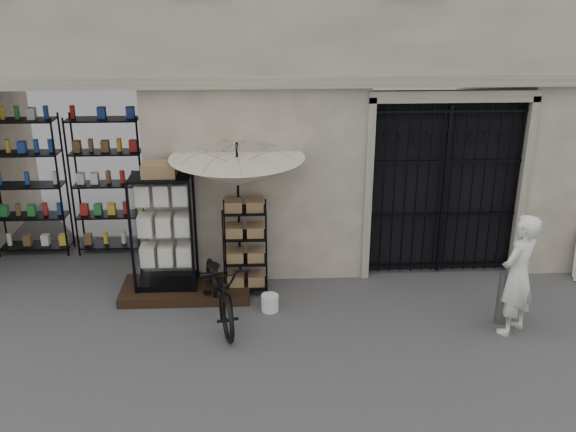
{
  "coord_description": "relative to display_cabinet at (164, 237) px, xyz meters",
  "views": [
    {
      "loc": [
        -1.22,
        -7.5,
        4.82
      ],
      "look_at": [
        -0.8,
        1.4,
        1.35
      ],
      "focal_mm": 40.0,
      "sensor_mm": 36.0,
      "label": 1
    }
  ],
  "objects": [
    {
      "name": "shop_shelving",
      "position": [
        -1.86,
        1.7,
        0.3
      ],
      "size": [
        2.7,
        0.5,
        2.5
      ],
      "primitive_type": "cube",
      "color": "black",
      "rests_on": "ground"
    },
    {
      "name": "ground",
      "position": [
        2.69,
        -1.6,
        -0.95
      ],
      "size": [
        80.0,
        80.0,
        0.0
      ],
      "primitive_type": "plane",
      "color": "#232326",
      "rests_on": "ground"
    },
    {
      "name": "wire_rack",
      "position": [
        1.23,
        -0.01,
        -0.23
      ],
      "size": [
        0.76,
        0.64,
        1.48
      ],
      "rotation": [
        0.0,
        0.0,
        0.31
      ],
      "color": "black",
      "rests_on": "ground"
    },
    {
      "name": "display_cabinet",
      "position": [
        0.0,
        0.0,
        0.0
      ],
      "size": [
        0.9,
        0.57,
        1.94
      ],
      "rotation": [
        0.0,
        0.0,
        -0.01
      ],
      "color": "black",
      "rests_on": "step_platform"
    },
    {
      "name": "shop_recess",
      "position": [
        -1.81,
        1.2,
        0.55
      ],
      "size": [
        3.0,
        1.7,
        3.0
      ],
      "primitive_type": "cube",
      "color": "black",
      "rests_on": "ground"
    },
    {
      "name": "shopkeeper",
      "position": [
        4.98,
        -1.37,
        -0.95
      ],
      "size": [
        1.61,
        1.78,
        0.42
      ],
      "primitive_type": "imported",
      "rotation": [
        0.0,
        0.0,
        3.82
      ],
      "color": "silver",
      "rests_on": "ground"
    },
    {
      "name": "iron_gate",
      "position": [
        4.44,
        0.68,
        0.54
      ],
      "size": [
        2.5,
        0.21,
        3.0
      ],
      "color": "black",
      "rests_on": "ground"
    },
    {
      "name": "bicycle",
      "position": [
        0.87,
        -0.82,
        -0.95
      ],
      "size": [
        0.89,
        1.14,
        1.92
      ],
      "primitive_type": "imported",
      "rotation": [
        0.0,
        0.0,
        0.24
      ],
      "color": "black",
      "rests_on": "ground"
    },
    {
      "name": "white_bucket",
      "position": [
        1.59,
        -0.63,
        -0.83
      ],
      "size": [
        0.31,
        0.31,
        0.25
      ],
      "primitive_type": "cylinder",
      "rotation": [
        0.0,
        0.0,
        0.22
      ],
      "color": "silver",
      "rests_on": "ground"
    },
    {
      "name": "step_platform",
      "position": [
        0.29,
        -0.05,
        -0.88
      ],
      "size": [
        2.0,
        0.9,
        0.15
      ],
      "primitive_type": "cube",
      "color": "black",
      "rests_on": "ground"
    },
    {
      "name": "market_umbrella",
      "position": [
        1.14,
        0.11,
        1.13
      ],
      "size": [
        2.07,
        2.1,
        2.89
      ],
      "rotation": [
        0.0,
        0.0,
        0.19
      ],
      "color": "black",
      "rests_on": "ground"
    },
    {
      "name": "steel_bollard",
      "position": [
        4.91,
        -1.14,
        -0.55
      ],
      "size": [
        0.18,
        0.18,
        0.81
      ],
      "primitive_type": "cylinder",
      "rotation": [
        0.0,
        0.0,
        0.29
      ],
      "color": "slate",
      "rests_on": "ground"
    }
  ]
}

